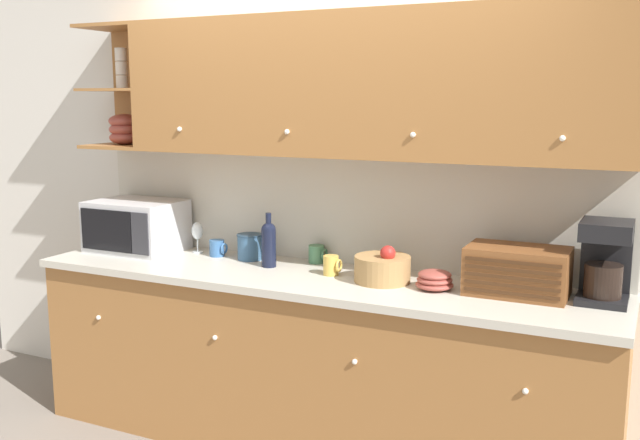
{
  "coord_description": "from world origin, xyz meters",
  "views": [
    {
      "loc": [
        1.58,
        -3.52,
        1.84
      ],
      "look_at": [
        0.0,
        -0.23,
        1.21
      ],
      "focal_mm": 40.0,
      "sensor_mm": 36.0,
      "label": 1
    }
  ],
  "objects_px": {
    "fruit_basket": "(383,268)",
    "mug_patterned_third": "(332,265)",
    "wine_glass": "(197,232)",
    "coffee_maker": "(605,260)",
    "mug": "(317,254)",
    "wine_bottle": "(269,242)",
    "storage_canister": "(250,247)",
    "bread_box": "(517,271)",
    "mug_blue_second": "(217,248)",
    "bowl_stack_on_counter": "(435,280)",
    "microwave": "(136,226)"
  },
  "relations": [
    {
      "from": "wine_glass",
      "to": "bowl_stack_on_counter",
      "type": "xyz_separation_m",
      "value": [
        1.49,
        -0.19,
        -0.08
      ]
    },
    {
      "from": "mug_blue_second",
      "to": "fruit_basket",
      "type": "height_order",
      "value": "fruit_basket"
    },
    {
      "from": "mug_blue_second",
      "to": "storage_canister",
      "type": "relative_size",
      "value": 0.67
    },
    {
      "from": "fruit_basket",
      "to": "bowl_stack_on_counter",
      "type": "distance_m",
      "value": 0.27
    },
    {
      "from": "wine_glass",
      "to": "mug_blue_second",
      "type": "relative_size",
      "value": 1.85
    },
    {
      "from": "storage_canister",
      "to": "wine_bottle",
      "type": "relative_size",
      "value": 0.5
    },
    {
      "from": "mug",
      "to": "wine_bottle",
      "type": "bearing_deg",
      "value": -135.81
    },
    {
      "from": "wine_bottle",
      "to": "mug_patterned_third",
      "type": "height_order",
      "value": "wine_bottle"
    },
    {
      "from": "fruit_basket",
      "to": "coffee_maker",
      "type": "bearing_deg",
      "value": 6.92
    },
    {
      "from": "wine_bottle",
      "to": "bowl_stack_on_counter",
      "type": "bearing_deg",
      "value": -3.65
    },
    {
      "from": "mug_patterned_third",
      "to": "coffee_maker",
      "type": "height_order",
      "value": "coffee_maker"
    },
    {
      "from": "fruit_basket",
      "to": "coffee_maker",
      "type": "distance_m",
      "value": 1.02
    },
    {
      "from": "wine_glass",
      "to": "fruit_basket",
      "type": "relative_size",
      "value": 0.65
    },
    {
      "from": "storage_canister",
      "to": "bread_box",
      "type": "distance_m",
      "value": 1.49
    },
    {
      "from": "mug_blue_second",
      "to": "coffee_maker",
      "type": "distance_m",
      "value": 2.08
    },
    {
      "from": "mug_blue_second",
      "to": "bowl_stack_on_counter",
      "type": "distance_m",
      "value": 1.34
    },
    {
      "from": "mug_patterned_third",
      "to": "bowl_stack_on_counter",
      "type": "xyz_separation_m",
      "value": [
        0.56,
        -0.04,
        -0.01
      ]
    },
    {
      "from": "microwave",
      "to": "bread_box",
      "type": "bearing_deg",
      "value": -0.03
    },
    {
      "from": "storage_canister",
      "to": "mug_patterned_third",
      "type": "bearing_deg",
      "value": -12.68
    },
    {
      "from": "fruit_basket",
      "to": "wine_bottle",
      "type": "bearing_deg",
      "value": 176.77
    },
    {
      "from": "microwave",
      "to": "mug_blue_second",
      "type": "height_order",
      "value": "microwave"
    },
    {
      "from": "microwave",
      "to": "mug_patterned_third",
      "type": "bearing_deg",
      "value": -1.85
    },
    {
      "from": "microwave",
      "to": "wine_glass",
      "type": "relative_size",
      "value": 2.87
    },
    {
      "from": "mug",
      "to": "coffee_maker",
      "type": "xyz_separation_m",
      "value": [
        1.48,
        -0.11,
        0.14
      ]
    },
    {
      "from": "wine_glass",
      "to": "bread_box",
      "type": "distance_m",
      "value": 1.87
    },
    {
      "from": "wine_bottle",
      "to": "mug_patterned_third",
      "type": "distance_m",
      "value": 0.39
    },
    {
      "from": "microwave",
      "to": "bowl_stack_on_counter",
      "type": "distance_m",
      "value": 1.86
    },
    {
      "from": "storage_canister",
      "to": "wine_bottle",
      "type": "xyz_separation_m",
      "value": [
        0.18,
        -0.1,
        0.06
      ]
    },
    {
      "from": "microwave",
      "to": "fruit_basket",
      "type": "relative_size",
      "value": 1.87
    },
    {
      "from": "mug",
      "to": "bowl_stack_on_counter",
      "type": "relative_size",
      "value": 0.55
    },
    {
      "from": "storage_canister",
      "to": "mug",
      "type": "distance_m",
      "value": 0.39
    },
    {
      "from": "mug_patterned_third",
      "to": "wine_bottle",
      "type": "bearing_deg",
      "value": 176.63
    },
    {
      "from": "coffee_maker",
      "to": "mug_patterned_third",
      "type": "bearing_deg",
      "value": -175.26
    },
    {
      "from": "wine_glass",
      "to": "bowl_stack_on_counter",
      "type": "relative_size",
      "value": 1.0
    },
    {
      "from": "mug_blue_second",
      "to": "wine_glass",
      "type": "bearing_deg",
      "value": 168.15
    },
    {
      "from": "mug_blue_second",
      "to": "storage_canister",
      "type": "xyz_separation_m",
      "value": [
        0.21,
        0.01,
        0.03
      ]
    },
    {
      "from": "microwave",
      "to": "mug_patterned_third",
      "type": "xyz_separation_m",
      "value": [
        1.3,
        -0.04,
        -0.1
      ]
    },
    {
      "from": "wine_glass",
      "to": "coffee_maker",
      "type": "height_order",
      "value": "coffee_maker"
    },
    {
      "from": "fruit_basket",
      "to": "mug_patterned_third",
      "type": "bearing_deg",
      "value": 176.95
    },
    {
      "from": "bowl_stack_on_counter",
      "to": "storage_canister",
      "type": "bearing_deg",
      "value": 171.66
    },
    {
      "from": "storage_canister",
      "to": "fruit_basket",
      "type": "xyz_separation_m",
      "value": [
        0.85,
        -0.14,
        -0.0
      ]
    },
    {
      "from": "mug",
      "to": "coffee_maker",
      "type": "distance_m",
      "value": 1.49
    },
    {
      "from": "microwave",
      "to": "wine_glass",
      "type": "distance_m",
      "value": 0.38
    },
    {
      "from": "fruit_basket",
      "to": "bowl_stack_on_counter",
      "type": "bearing_deg",
      "value": -4.68
    },
    {
      "from": "bowl_stack_on_counter",
      "to": "mug_blue_second",
      "type": "bearing_deg",
      "value": 173.42
    },
    {
      "from": "wine_bottle",
      "to": "mug",
      "type": "xyz_separation_m",
      "value": [
        0.2,
        0.19,
        -0.08
      ]
    },
    {
      "from": "microwave",
      "to": "wine_glass",
      "type": "xyz_separation_m",
      "value": [
        0.36,
        0.11,
        -0.03
      ]
    },
    {
      "from": "microwave",
      "to": "coffee_maker",
      "type": "bearing_deg",
      "value": 1.45
    },
    {
      "from": "mug_blue_second",
      "to": "bowl_stack_on_counter",
      "type": "height_order",
      "value": "same"
    },
    {
      "from": "mug_blue_second",
      "to": "mug_patterned_third",
      "type": "height_order",
      "value": "mug_patterned_third"
    }
  ]
}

